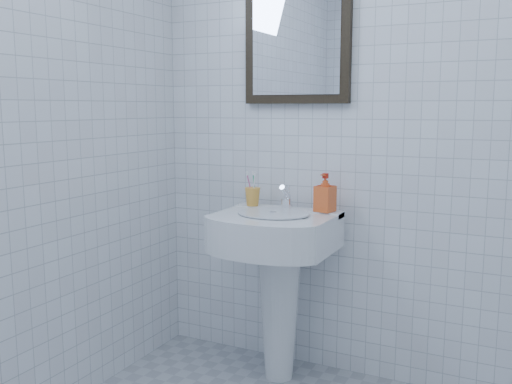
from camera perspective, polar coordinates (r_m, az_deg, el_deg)
The scene contains 6 objects.
wall_back at distance 2.52m, azimuth 13.14°, elevation 8.86°, with size 2.20×0.02×2.50m, color silver.
washbasin at distance 2.54m, azimuth 2.17°, elevation -7.54°, with size 0.51×0.37×0.78m.
faucet at distance 2.56m, azimuth 3.05°, elevation -0.69°, with size 0.05×0.10×0.11m.
toothbrush_cup at distance 2.64m, azimuth -0.35°, elevation -0.47°, with size 0.07×0.07×0.08m, color gold, non-canonical shape.
soap_dispenser at distance 2.50m, azimuth 6.92°, elevation -0.05°, with size 0.08×0.08×0.17m, color red.
wall_mirror at distance 2.65m, azimuth 4.11°, elevation 15.54°, with size 0.50×0.04×0.62m.
Camera 1 is at (0.58, -1.25, 1.23)m, focal length 40.00 mm.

